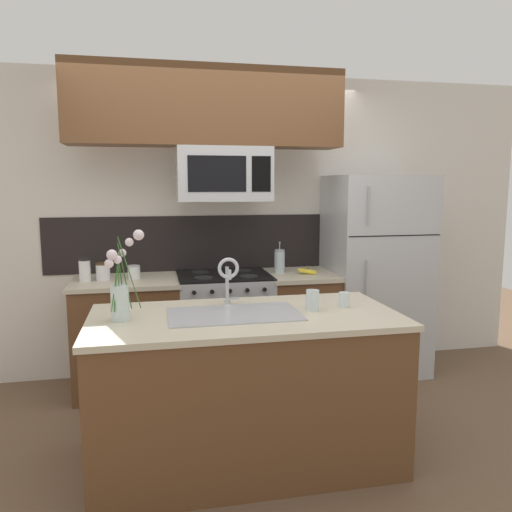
{
  "coord_description": "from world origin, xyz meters",
  "views": [
    {
      "loc": [
        -0.57,
        -3.13,
        1.66
      ],
      "look_at": [
        0.14,
        0.27,
        1.16
      ],
      "focal_mm": 35.0,
      "sensor_mm": 36.0,
      "label": 1
    }
  ],
  "objects": [
    {
      "name": "storage_jar_tall",
      "position": [
        -1.09,
        0.89,
        1.0
      ],
      "size": [
        0.09,
        0.09,
        0.18
      ],
      "color": "silver",
      "rests_on": "back_counter_left"
    },
    {
      "name": "refrigerator",
      "position": [
        1.35,
        0.92,
        0.87
      ],
      "size": [
        0.83,
        0.74,
        1.74
      ],
      "color": "#B7BABF",
      "rests_on": "ground"
    },
    {
      "name": "sink_faucet",
      "position": [
        -0.12,
        -0.13,
        1.11
      ],
      "size": [
        0.14,
        0.14,
        0.31
      ],
      "color": "#B7BABF",
      "rests_on": "island_counter"
    },
    {
      "name": "spare_glass",
      "position": [
        0.57,
        -0.31,
        0.96
      ],
      "size": [
        0.06,
        0.06,
        0.09
      ],
      "color": "silver",
      "rests_on": "island_counter"
    },
    {
      "name": "drinking_glass",
      "position": [
        0.36,
        -0.35,
        0.97
      ],
      "size": [
        0.08,
        0.08,
        0.12
      ],
      "color": "silver",
      "rests_on": "island_counter"
    },
    {
      "name": "island_counter",
      "position": [
        -0.05,
        -0.35,
        0.46
      ],
      "size": [
        1.79,
        0.87,
        0.91
      ],
      "color": "brown",
      "rests_on": "ground"
    },
    {
      "name": "banana_bunch",
      "position": [
        0.71,
        0.84,
        0.93
      ],
      "size": [
        0.19,
        0.12,
        0.08
      ],
      "color": "yellow",
      "rests_on": "back_counter_right"
    },
    {
      "name": "back_counter_left",
      "position": [
        -0.79,
        0.9,
        0.46
      ],
      "size": [
        0.84,
        0.65,
        0.91
      ],
      "color": "brown",
      "rests_on": "ground"
    },
    {
      "name": "storage_jar_short",
      "position": [
        -0.72,
        0.92,
        0.96
      ],
      "size": [
        0.1,
        0.1,
        0.11
      ],
      "color": "silver",
      "rests_on": "back_counter_left"
    },
    {
      "name": "ground_plane",
      "position": [
        0.0,
        0.0,
        0.0
      ],
      "size": [
        10.0,
        10.0,
        0.0
      ],
      "primitive_type": "plane",
      "color": "brown"
    },
    {
      "name": "rear_partition",
      "position": [
        0.3,
        1.28,
        1.3
      ],
      "size": [
        5.2,
        0.1,
        2.6
      ],
      "primitive_type": "cube",
      "color": "silver",
      "rests_on": "ground"
    },
    {
      "name": "french_press",
      "position": [
        0.49,
        0.96,
        1.01
      ],
      "size": [
        0.09,
        0.09,
        0.27
      ],
      "color": "silver",
      "rests_on": "back_counter_right"
    },
    {
      "name": "microwave",
      "position": [
        0.0,
        0.88,
        1.74
      ],
      "size": [
        0.74,
        0.4,
        0.43
      ],
      "color": "#B7BABF"
    },
    {
      "name": "stove_range",
      "position": [
        0.0,
        0.9,
        0.46
      ],
      "size": [
        0.76,
        0.64,
        0.93
      ],
      "color": "#B7BABF",
      "rests_on": "ground"
    },
    {
      "name": "storage_jar_medium",
      "position": [
        -0.96,
        0.91,
        0.98
      ],
      "size": [
        0.11,
        0.11,
        0.14
      ],
      "color": "silver",
      "rests_on": "back_counter_left"
    },
    {
      "name": "back_counter_right",
      "position": [
        0.66,
        0.9,
        0.46
      ],
      "size": [
        0.59,
        0.65,
        0.91
      ],
      "color": "brown",
      "rests_on": "ground"
    },
    {
      "name": "flower_vase",
      "position": [
        -0.75,
        -0.35,
        1.07
      ],
      "size": [
        0.21,
        0.13,
        0.51
      ],
      "color": "silver",
      "rests_on": "island_counter"
    },
    {
      "name": "kitchen_sink",
      "position": [
        -0.12,
        -0.35,
        0.84
      ],
      "size": [
        0.76,
        0.44,
        0.16
      ],
      "color": "#ADAFB5",
      "rests_on": "island_counter"
    },
    {
      "name": "splash_band",
      "position": [
        0.0,
        1.22,
        1.15
      ],
      "size": [
        2.95,
        0.01,
        0.48
      ],
      "primitive_type": "cube",
      "color": "black",
      "rests_on": "rear_partition"
    },
    {
      "name": "upper_cabinet_band",
      "position": [
        -0.13,
        0.85,
        2.25
      ],
      "size": [
        2.13,
        0.34,
        0.6
      ],
      "primitive_type": "cube",
      "color": "brown"
    }
  ]
}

